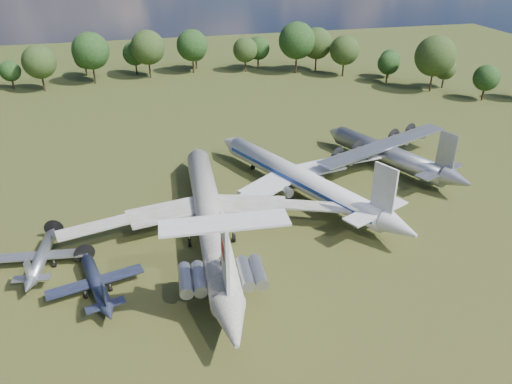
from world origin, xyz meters
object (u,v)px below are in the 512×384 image
object	(u,v)px
small_prop_west	(97,285)
person_on_il62	(222,260)
small_prop_northwest	(42,259)
an12_transport	(388,157)
il62_airliner	(210,220)
tu104_jet	(299,182)

from	to	relation	value
small_prop_west	person_on_il62	xyz separation A→B (m)	(14.92, -5.65, 5.21)
small_prop_west	small_prop_northwest	world-z (taller)	small_prop_west
small_prop_west	person_on_il62	size ratio (longest dim) A/B	8.56
an12_transport	small_prop_west	xyz separation A→B (m)	(-52.12, -24.83, -1.14)
il62_airliner	tu104_jet	size ratio (longest dim) A/B	1.12
tu104_jet	an12_transport	size ratio (longest dim) A/B	1.40
an12_transport	small_prop_west	bearing A→B (deg)	-177.43
tu104_jet	small_prop_west	world-z (taller)	tu104_jet
il62_airliner	tu104_jet	distance (m)	19.04
tu104_jet	small_prop_west	bearing A→B (deg)	-174.60
small_prop_west	person_on_il62	world-z (taller)	person_on_il62
il62_airliner	small_prop_west	bearing A→B (deg)	-145.42
an12_transport	small_prop_northwest	bearing A→B (deg)	173.34
person_on_il62	an12_transport	bearing A→B (deg)	-143.70
an12_transport	person_on_il62	xyz separation A→B (m)	(-37.20, -30.48, 4.07)
tu104_jet	person_on_il62	xyz separation A→B (m)	(-17.66, -24.27, 3.93)
person_on_il62	il62_airliner	bearing A→B (deg)	-96.42
person_on_il62	small_prop_west	bearing A→B (deg)	-23.78
tu104_jet	small_prop_northwest	size ratio (longest dim) A/B	3.05
tu104_jet	small_prop_west	distance (m)	37.55
il62_airliner	small_prop_northwest	distance (m)	23.23
il62_airliner	an12_transport	xyz separation A→B (m)	(36.30, 15.25, -0.40)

